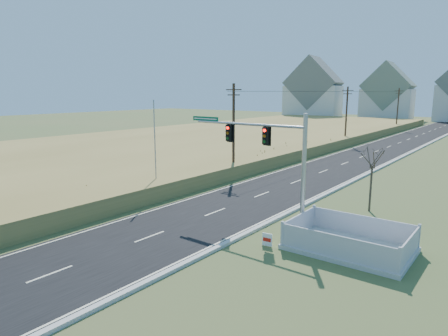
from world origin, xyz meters
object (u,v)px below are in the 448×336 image
Objects in this scene: flagpole at (155,157)px; traffic_signal_mast at (276,157)px; fence_enclosure at (349,245)px; bare_tree at (373,156)px; open_sign at (267,240)px.

traffic_signal_mast is at bearing -5.02° from flagpole.
fence_enclosure is 1.28× the size of bare_tree.
flagpole reaches higher than open_sign.
fence_enclosure is 8.62m from bare_tree.
flagpole is at bearing -159.32° from bare_tree.
open_sign is 0.15× the size of bare_tree.
flagpole reaches higher than traffic_signal_mast.
traffic_signal_mast is at bearing -118.21° from bare_tree.
bare_tree reaches higher than open_sign.
traffic_signal_mast is at bearing 106.27° from open_sign.
bare_tree is (-1.42, 7.70, 3.60)m from fence_enclosure.
open_sign is (1.36, -3.08, -3.95)m from traffic_signal_mast.
open_sign is at bearing -103.04° from bare_tree.
open_sign is at bearing -150.04° from fence_enclosure.
flagpole reaches higher than bare_tree.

